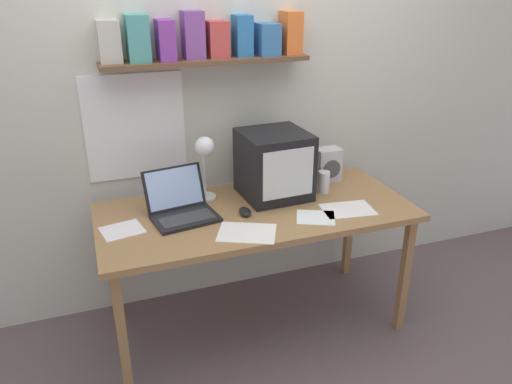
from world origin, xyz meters
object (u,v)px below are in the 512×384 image
object	(u,v)px
loose_paper_near_monitor	(247,233)
corner_desk	(256,219)
printed_handout	(316,218)
loose_paper_near_laptop	(122,230)
crt_monitor	(274,164)
open_notebook	(348,209)
desk_lamp	(205,156)
juice_glass	(324,183)
computer_mouse	(245,212)
laptop	(181,205)
space_heater	(328,165)

from	to	relation	value
loose_paper_near_monitor	corner_desk	bearing A→B (deg)	61.21
corner_desk	printed_handout	bearing A→B (deg)	-38.40
loose_paper_near_laptop	crt_monitor	bearing A→B (deg)	10.15
crt_monitor	open_notebook	distance (m)	0.47
loose_paper_near_laptop	corner_desk	bearing A→B (deg)	0.80
desk_lamp	juice_glass	bearing A→B (deg)	-3.15
printed_handout	juice_glass	bearing A→B (deg)	56.89
crt_monitor	loose_paper_near_monitor	bearing A→B (deg)	-130.24
computer_mouse	loose_paper_near_monitor	world-z (taller)	computer_mouse
open_notebook	loose_paper_near_monitor	bearing A→B (deg)	-173.50
loose_paper_near_monitor	open_notebook	xyz separation A→B (m)	(0.59, 0.07, -0.00)
laptop	loose_paper_near_monitor	distance (m)	0.40
space_heater	computer_mouse	distance (m)	0.69
crt_monitor	loose_paper_near_laptop	xyz separation A→B (m)	(-0.86, -0.15, -0.18)
laptop	loose_paper_near_monitor	xyz separation A→B (m)	(0.26, -0.30, -0.06)
space_heater	juice_glass	bearing A→B (deg)	-123.55
space_heater	computer_mouse	world-z (taller)	space_heater
crt_monitor	space_heater	bearing A→B (deg)	11.39
desk_lamp	juice_glass	size ratio (longest dim) A/B	2.99
laptop	desk_lamp	xyz separation A→B (m)	(0.17, 0.12, 0.21)
desk_lamp	computer_mouse	distance (m)	0.37
corner_desk	crt_monitor	world-z (taller)	crt_monitor
laptop	loose_paper_near_laptop	size ratio (longest dim) A/B	1.61
desk_lamp	computer_mouse	bearing A→B (deg)	-50.81
laptop	computer_mouse	xyz separation A→B (m)	(0.32, -0.10, -0.04)
space_heater	printed_handout	bearing A→B (deg)	-123.68
crt_monitor	desk_lamp	distance (m)	0.39
laptop	open_notebook	xyz separation A→B (m)	(0.85, -0.23, -0.06)
desk_lamp	printed_handout	world-z (taller)	desk_lamp
computer_mouse	loose_paper_near_monitor	xyz separation A→B (m)	(-0.06, -0.20, -0.01)
laptop	loose_paper_near_monitor	size ratio (longest dim) A/B	1.08
laptop	loose_paper_near_monitor	bearing A→B (deg)	-58.16
printed_handout	crt_monitor	bearing A→B (deg)	105.71
laptop	space_heater	bearing A→B (deg)	2.09
printed_handout	loose_paper_near_monitor	size ratio (longest dim) A/B	0.73
crt_monitor	printed_handout	size ratio (longest dim) A/B	1.54
corner_desk	juice_glass	xyz separation A→B (m)	(0.44, 0.08, 0.12)
loose_paper_near_laptop	printed_handout	bearing A→B (deg)	-11.38
crt_monitor	juice_glass	size ratio (longest dim) A/B	3.00
laptop	corner_desk	bearing A→B (deg)	-17.88
laptop	computer_mouse	world-z (taller)	laptop
computer_mouse	loose_paper_near_monitor	size ratio (longest dim) A/B	0.32
printed_handout	corner_desk	bearing A→B (deg)	141.60
loose_paper_near_monitor	juice_glass	bearing A→B (deg)	29.44
corner_desk	loose_paper_near_laptop	size ratio (longest dim) A/B	7.39
desk_lamp	open_notebook	bearing A→B (deg)	-22.21
desk_lamp	loose_paper_near_monitor	bearing A→B (deg)	-72.36
juice_glass	printed_handout	world-z (taller)	juice_glass
laptop	desk_lamp	size ratio (longest dim) A/B	0.97
loose_paper_near_laptop	loose_paper_near_monitor	size ratio (longest dim) A/B	0.67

